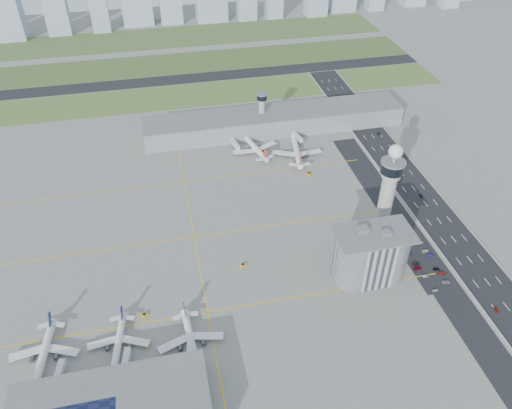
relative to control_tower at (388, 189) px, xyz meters
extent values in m
plane|color=gray|center=(-72.00, -8.00, -35.04)|extent=(1000.00, 1000.00, 0.00)
cube|color=#576E34|center=(-92.00, 217.00, -35.00)|extent=(480.00, 50.00, 0.08)
cube|color=#475D2C|center=(-92.00, 292.00, -35.00)|extent=(480.00, 60.00, 0.08)
cube|color=#465F2D|center=(-92.00, 372.00, -35.00)|extent=(480.00, 70.00, 0.08)
cube|color=black|center=(-92.00, 254.00, -34.98)|extent=(480.00, 22.00, 0.10)
cube|color=black|center=(43.00, -8.00, -34.99)|extent=(28.00, 500.00, 0.10)
cube|color=#9E9E99|center=(29.00, -8.00, -34.44)|extent=(0.60, 500.00, 1.20)
cube|color=#9E9E99|center=(57.00, -8.00, -34.44)|extent=(0.60, 500.00, 1.20)
cube|color=black|center=(18.00, -18.00, -35.00)|extent=(18.00, 260.00, 0.08)
cube|color=black|center=(16.00, -30.00, -34.99)|extent=(20.00, 44.00, 0.10)
cube|color=yellow|center=(-112.00, -38.00, -35.04)|extent=(260.00, 0.60, 0.01)
cube|color=yellow|center=(-112.00, 22.00, -35.04)|extent=(260.00, 0.60, 0.01)
cube|color=yellow|center=(-112.00, 82.00, -35.04)|extent=(260.00, 0.60, 0.01)
cube|color=yellow|center=(-112.00, 22.00, -35.04)|extent=(0.60, 260.00, 0.01)
cylinder|color=#ADAAA5|center=(0.00, 0.00, -11.04)|extent=(8.40, 8.40, 48.00)
cylinder|color=#ADAAA5|center=(0.00, 0.00, 10.96)|extent=(11.00, 11.00, 4.00)
cylinder|color=black|center=(0.00, 0.00, 14.96)|extent=(13.00, 13.00, 6.00)
cylinder|color=slate|center=(0.00, 0.00, 18.46)|extent=(14.00, 14.00, 1.00)
cylinder|color=#ADAAA5|center=(0.00, 0.00, 20.96)|extent=(1.60, 1.60, 5.00)
sphere|color=white|center=(0.00, 0.00, 25.46)|extent=(8.00, 8.00, 8.00)
cylinder|color=#ADAAA5|center=(-42.00, 142.00, -21.04)|extent=(5.00, 5.00, 28.00)
cylinder|color=black|center=(-42.00, 142.00, -6.04)|extent=(8.00, 8.00, 4.00)
cylinder|color=slate|center=(-42.00, 142.00, -3.54)|extent=(8.60, 8.60, 0.80)
cube|color=#B2B2B7|center=(-20.00, -30.00, -20.04)|extent=(18.00, 24.00, 30.00)
cylinder|color=#B2B2B7|center=(-29.00, -30.00, -20.04)|extent=(24.00, 24.00, 30.00)
cylinder|color=#B2B2B7|center=(-11.00, -30.00, -20.04)|extent=(24.00, 24.00, 30.00)
cube|color=slate|center=(-20.00, -30.00, -4.64)|extent=(42.00, 24.00, 0.80)
cube|color=slate|center=(-26.00, -27.00, -3.04)|extent=(6.00, 5.00, 3.00)
cube|color=slate|center=(-15.00, -32.00, -3.34)|extent=(5.00, 4.00, 2.40)
cube|color=gray|center=(-32.00, 140.00, -27.54)|extent=(210.00, 32.00, 15.00)
cube|color=slate|center=(-32.00, 140.00, -19.64)|extent=(210.00, 32.00, 0.80)
imported|color=#AEADBF|center=(11.37, -49.90, -34.43)|extent=(3.73, 1.81, 1.23)
imported|color=gray|center=(11.27, -39.02, -34.47)|extent=(3.51, 1.34, 1.14)
imported|color=maroon|center=(9.85, -32.33, -34.39)|extent=(4.93, 2.83, 1.29)
imported|color=#25252F|center=(10.41, -28.81, -34.41)|extent=(4.45, 1.99, 1.27)
imported|color=navy|center=(10.45, -20.28, -34.42)|extent=(3.68, 1.55, 1.24)
imported|color=silver|center=(11.23, -12.93, -34.44)|extent=(3.74, 1.65, 1.19)
imported|color=#9E9E9F|center=(20.24, -45.76, -34.42)|extent=(4.66, 2.59, 1.23)
imported|color=maroon|center=(21.64, -38.99, -34.39)|extent=(4.58, 2.11, 1.30)
imported|color=black|center=(19.87, -35.31, -34.42)|extent=(3.84, 2.03, 1.24)
imported|color=navy|center=(22.10, -24.67, -34.44)|extent=(3.74, 1.51, 1.21)
imported|color=silver|center=(20.82, -20.18, -34.45)|extent=(4.43, 2.38, 1.18)
imported|color=gray|center=(21.56, -12.44, -34.42)|extent=(4.43, 2.25, 1.23)
imported|color=maroon|center=(36.09, -69.22, -34.45)|extent=(1.61, 3.55, 1.18)
imported|color=black|center=(43.62, 30.28, -34.41)|extent=(1.89, 3.99, 1.26)
imported|color=navy|center=(49.03, 113.57, -34.47)|extent=(2.00, 4.16, 1.14)
imported|color=gray|center=(34.91, 172.13, -34.42)|extent=(1.48, 3.65, 1.24)
cube|color=#9EADC1|center=(-276.47, 407.19, -4.86)|extent=(35.81, 28.65, 60.36)
cube|color=#9EADC1|center=(-222.11, 411.66, -1.60)|extent=(25.49, 20.39, 66.89)
cube|color=#9EADC1|center=(-174.68, 409.90, -12.44)|extent=(20.04, 16.03, 45.20)
cube|color=#9EADC1|center=(1.27, 415.68, -21.17)|extent=(23.01, 18.41, 27.75)
cube|color=#9EADC1|center=(36.28, 415.34, -15.56)|extent=(20.22, 16.18, 38.97)
camera|label=1|loc=(-123.65, -208.86, 170.94)|focal=35.00mm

